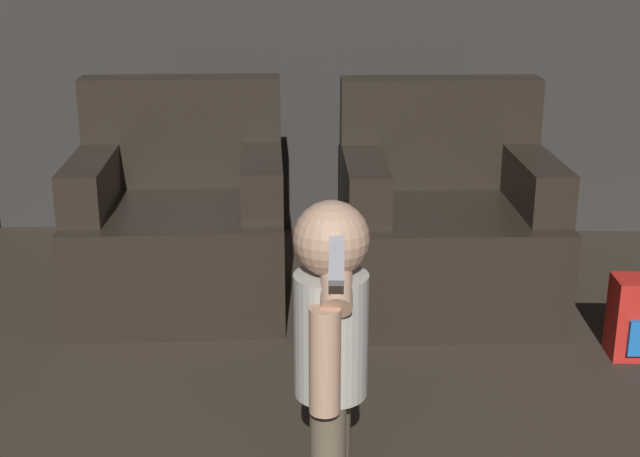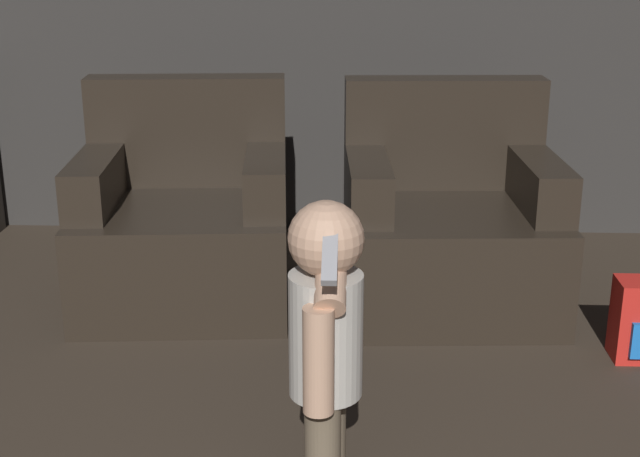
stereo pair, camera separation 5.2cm
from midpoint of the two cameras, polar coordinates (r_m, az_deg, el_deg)
The scene contains 3 objects.
armchair_left at distance 3.73m, azimuth -9.27°, elevation 0.20°, with size 0.90×0.84×0.89m.
armchair_right at distance 3.69m, azimuth 7.62°, elevation 0.08°, with size 0.88×0.82×0.89m.
person_toddler at distance 2.25m, azimuth 0.04°, elevation -6.89°, with size 0.19×0.34×0.86m.
Camera 1 is at (-0.09, 0.08, 1.47)m, focal length 50.00 mm.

